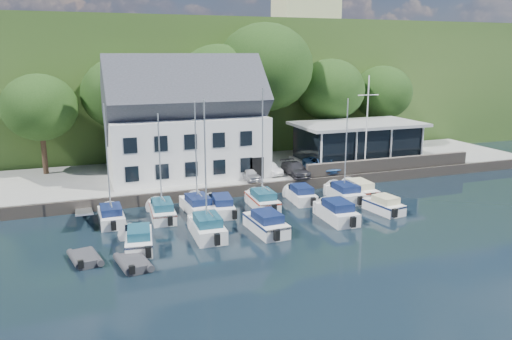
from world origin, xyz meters
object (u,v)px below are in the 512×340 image
(boat_r2_4, at_px, (384,204))
(dinghy_0, at_px, (85,257))
(boat_r1_5, at_px, (301,193))
(boat_r1_6, at_px, (346,148))
(boat_r2_1, at_px, (205,168))
(club_pavilion, at_px, (357,142))
(boat_r1_3, at_px, (221,204))
(harbor_building, at_px, (186,128))
(boat_r1_1, at_px, (160,163))
(car_dgrey, at_px, (295,169))
(boat_r1_4, at_px, (262,153))
(dinghy_1, at_px, (133,262))
(boat_r1_2, at_px, (196,159))
(boat_r1_0, at_px, (108,168))
(boat_r2_0, at_px, (139,238))
(boat_r2_2, at_px, (266,221))
(car_blue, at_px, (322,164))
(car_white, at_px, (269,169))
(boat_r1_7, at_px, (358,188))
(boat_r2_3, at_px, (336,210))
(flagpole, at_px, (367,124))
(car_silver, at_px, (249,174))

(boat_r2_4, xyz_separation_m, dinghy_0, (-22.27, -1.99, -0.35))
(boat_r2_4, distance_m, dinghy_0, 22.36)
(boat_r1_5, relative_size, boat_r1_6, 0.61)
(boat_r1_5, distance_m, boat_r2_1, 11.57)
(club_pavilion, distance_m, boat_r1_3, 19.56)
(harbor_building, distance_m, boat_r1_1, 9.85)
(car_dgrey, height_order, boat_r1_3, car_dgrey)
(boat_r1_4, distance_m, dinghy_1, 14.40)
(boat_r1_1, bearing_deg, boat_r1_3, 0.57)
(harbor_building, bearing_deg, boat_r1_2, -97.44)
(boat_r1_0, bearing_deg, club_pavilion, 17.70)
(boat_r2_0, xyz_separation_m, boat_r2_2, (8.69, -0.02, 0.04))
(harbor_building, xyz_separation_m, car_blue, (12.56, -3.18, -3.64))
(car_blue, bearing_deg, boat_r1_3, -155.74)
(car_dgrey, distance_m, boat_r2_4, 10.23)
(car_dgrey, bearing_deg, car_white, 152.20)
(boat_r2_1, bearing_deg, dinghy_0, -166.54)
(boat_r1_0, distance_m, boat_r1_7, 21.02)
(car_blue, xyz_separation_m, boat_r1_3, (-11.92, -6.02, -1.02))
(dinghy_0, bearing_deg, car_dgrey, 20.05)
(boat_r1_0, xyz_separation_m, boat_r2_3, (15.79, -5.09, -3.36))
(boat_r1_2, bearing_deg, dinghy_1, -127.35)
(car_blue, relative_size, boat_r2_2, 0.70)
(harbor_building, relative_size, flagpole, 1.58)
(boat_r1_0, distance_m, boat_r2_4, 21.05)
(boat_r1_3, xyz_separation_m, boat_r2_1, (-2.40, -4.70, 4.09))
(boat_r1_2, distance_m, dinghy_0, 11.76)
(boat_r1_5, relative_size, boat_r1_7, 0.86)
(car_dgrey, relative_size, boat_r2_0, 0.73)
(boat_r1_3, distance_m, boat_r1_6, 11.38)
(harbor_building, relative_size, boat_r1_4, 1.60)
(car_silver, height_order, boat_r1_0, boat_r1_0)
(flagpole, xyz_separation_m, boat_r1_6, (-5.22, -5.17, -1.13))
(car_silver, xyz_separation_m, boat_r1_0, (-12.39, -4.83, 2.59))
(car_dgrey, xyz_separation_m, boat_r1_2, (-10.50, -4.64, 2.63))
(boat_r1_1, relative_size, boat_r1_6, 0.97)
(car_white, bearing_deg, harbor_building, 145.78)
(harbor_building, bearing_deg, dinghy_1, -112.29)
(dinghy_0, bearing_deg, car_silver, 27.23)
(flagpole, xyz_separation_m, boat_r2_0, (-22.98, -10.15, -4.83))
(boat_r1_6, xyz_separation_m, boat_r2_4, (1.19, -4.07, -3.75))
(boat_r1_5, bearing_deg, boat_r1_4, -167.52)
(car_white, distance_m, boat_r2_2, 12.78)
(car_dgrey, distance_m, boat_r1_1, 14.52)
(boat_r1_7, xyz_separation_m, boat_r2_2, (-10.77, -5.60, 0.05))
(boat_r1_1, height_order, boat_r2_4, boat_r1_1)
(boat_r1_6, relative_size, boat_r2_4, 1.86)
(boat_r2_2, relative_size, dinghy_1, 2.08)
(car_white, bearing_deg, boat_r1_2, -158.55)
(car_white, relative_size, boat_r1_4, 0.37)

